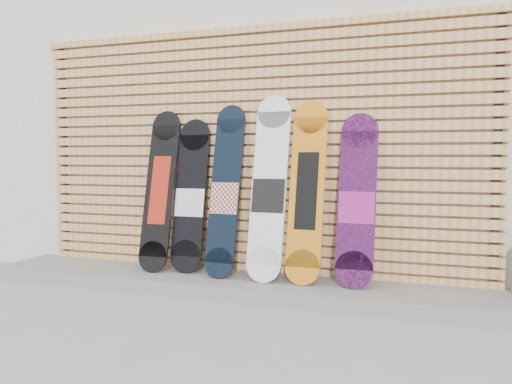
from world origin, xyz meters
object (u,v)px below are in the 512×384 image
snowboard_0 (160,190)px  snowboard_4 (307,191)px  snowboard_1 (190,196)px  snowboard_3 (269,188)px  snowboard_5 (357,200)px  snowboard_2 (225,191)px

snowboard_0 → snowboard_4: bearing=-0.2°
snowboard_0 → snowboard_4: (1.37, -0.00, 0.02)m
snowboard_1 → snowboard_3: snowboard_3 is taller
snowboard_3 → snowboard_5: (0.73, 0.02, -0.09)m
snowboard_0 → snowboard_5: 1.77m
snowboard_0 → snowboard_2: size_ratio=0.98×
snowboard_0 → snowboard_5: (1.77, 0.00, -0.04)m
snowboard_2 → snowboard_4: 0.72m
snowboard_3 → snowboard_5: size_ratio=1.12×
snowboard_3 → snowboard_4: bearing=2.1°
snowboard_2 → snowboard_5: (1.13, 0.01, -0.05)m
snowboard_1 → snowboard_5: snowboard_5 is taller
snowboard_2 → snowboard_5: snowboard_2 is taller
snowboard_3 → snowboard_0: bearing=179.1°
snowboard_0 → snowboard_1: (0.29, 0.03, -0.05)m
snowboard_4 → snowboard_3: bearing=-177.9°
snowboard_0 → snowboard_5: snowboard_0 is taller
snowboard_3 → snowboard_2: bearing=179.3°
snowboard_2 → snowboard_0: bearing=179.0°
snowboard_5 → snowboard_0: bearing=-179.9°
snowboard_4 → snowboard_5: snowboard_4 is taller
snowboard_0 → snowboard_4: size_ratio=0.97×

